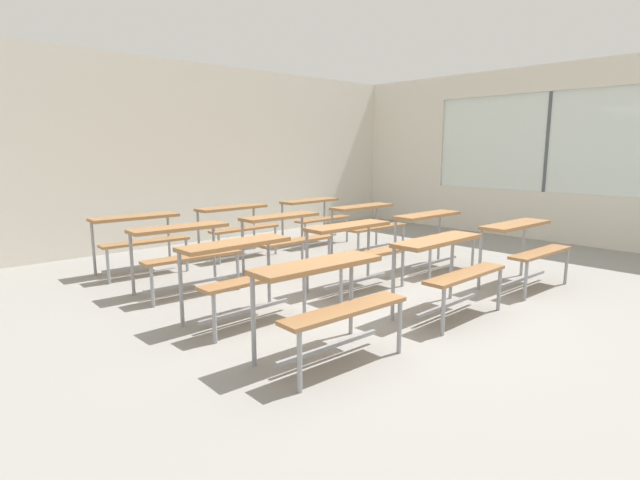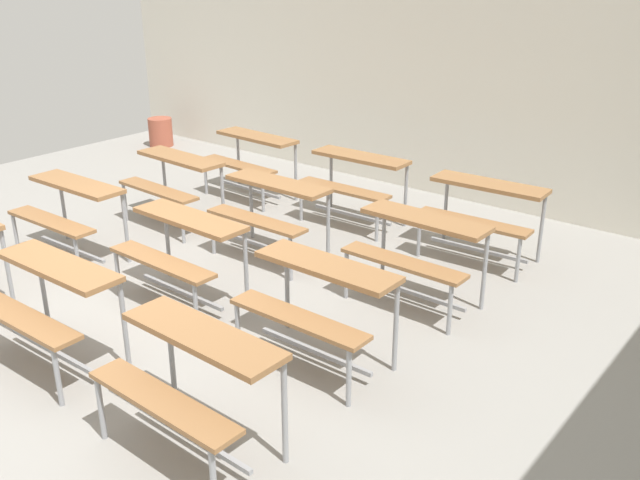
{
  "view_description": "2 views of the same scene",
  "coord_description": "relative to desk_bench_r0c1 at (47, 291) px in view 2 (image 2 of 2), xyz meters",
  "views": [
    {
      "loc": [
        -3.8,
        -3.3,
        1.6
      ],
      "look_at": [
        0.24,
        1.11,
        0.5
      ],
      "focal_mm": 28.0,
      "sensor_mm": 36.0,
      "label": 1
    },
    {
      "loc": [
        4.52,
        -2.96,
        2.76
      ],
      "look_at": [
        0.97,
        1.49,
        0.44
      ],
      "focal_mm": 39.71,
      "sensor_mm": 36.0,
      "label": 2
    }
  ],
  "objects": [
    {
      "name": "desk_bench_r2c1",
      "position": [
        -0.07,
        2.4,
        0.0
      ],
      "size": [
        1.1,
        0.59,
        0.74
      ],
      "rotation": [
        0.0,
        0.0,
        0.0
      ],
      "color": "olive",
      "rests_on": "ground"
    },
    {
      "name": "desk_bench_r3c2",
      "position": [
        1.53,
        3.62,
        0.0
      ],
      "size": [
        1.13,
        0.64,
        0.74
      ],
      "rotation": [
        0.0,
        0.0,
        0.05
      ],
      "color": "olive",
      "rests_on": "ground"
    },
    {
      "name": "trash_bin",
      "position": [
        -4.3,
        4.53,
        -0.35
      ],
      "size": [
        0.36,
        0.36,
        0.43
      ],
      "primitive_type": "cylinder",
      "color": "#9E4C38",
      "rests_on": "ground"
    },
    {
      "name": "wall_back",
      "position": [
        -0.26,
        5.18,
        0.94
      ],
      "size": [
        10.0,
        0.12,
        3.0
      ],
      "primitive_type": "cube",
      "color": "silver",
      "rests_on": "ground"
    },
    {
      "name": "desk_bench_r3c0",
      "position": [
        -1.5,
        3.62,
        0.0
      ],
      "size": [
        1.13,
        0.64,
        0.74
      ],
      "rotation": [
        0.0,
        0.0,
        -0.05
      ],
      "color": "olive",
      "rests_on": "ground"
    },
    {
      "name": "desk_bench_r0c1",
      "position": [
        0.0,
        0.0,
        0.0
      ],
      "size": [
        1.11,
        0.61,
        0.74
      ],
      "rotation": [
        0.0,
        0.0,
        0.02
      ],
      "color": "olive",
      "rests_on": "ground"
    },
    {
      "name": "desk_bench_r2c0",
      "position": [
        -1.5,
        2.42,
        0.0
      ],
      "size": [
        1.13,
        0.64,
        0.74
      ],
      "rotation": [
        0.0,
        0.0,
        -0.04
      ],
      "color": "olive",
      "rests_on": "ground"
    },
    {
      "name": "ground",
      "position": [
        -0.26,
        0.68,
        -0.59
      ],
      "size": [
        10.0,
        9.0,
        0.05
      ],
      "primitive_type": "cube",
      "color": "gray"
    },
    {
      "name": "desk_bench_r1c2",
      "position": [
        1.48,
        1.18,
        0.0
      ],
      "size": [
        1.1,
        0.59,
        0.74
      ],
      "rotation": [
        0.0,
        0.0,
        0.0
      ],
      "color": "olive",
      "rests_on": "ground"
    },
    {
      "name": "desk_bench_r0c2",
      "position": [
        1.52,
        -0.03,
        0.0
      ],
      "size": [
        1.11,
        0.61,
        0.74
      ],
      "rotation": [
        0.0,
        0.0,
        -0.02
      ],
      "color": "olive",
      "rests_on": "ground"
    },
    {
      "name": "desk_bench_r1c1",
      "position": [
        -0.0,
        1.22,
        0.0
      ],
      "size": [
        1.11,
        0.61,
        0.74
      ],
      "rotation": [
        0.0,
        0.0,
        -0.02
      ],
      "color": "olive",
      "rests_on": "ground"
    },
    {
      "name": "desk_bench_r3c1",
      "position": [
        -0.0,
        3.66,
        0.0
      ],
      "size": [
        1.11,
        0.61,
        0.74
      ],
      "rotation": [
        0.0,
        0.0,
        0.02
      ],
      "color": "olive",
      "rests_on": "ground"
    },
    {
      "name": "desk_bench_r1c0",
      "position": [
        -1.55,
        1.18,
        0.0
      ],
      "size": [
        1.11,
        0.61,
        0.74
      ],
      "rotation": [
        0.0,
        0.0,
        0.02
      ],
      "color": "olive",
      "rests_on": "ground"
    },
    {
      "name": "desk_bench_r2c2",
      "position": [
        1.54,
        2.42,
        0.0
      ],
      "size": [
        1.11,
        0.6,
        0.74
      ],
      "rotation": [
        0.0,
        0.0,
        -0.01
      ],
      "color": "olive",
      "rests_on": "ground"
    }
  ]
}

